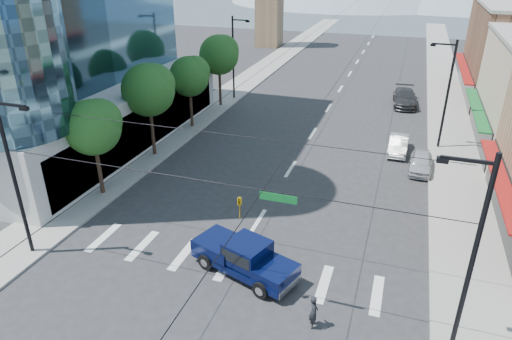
# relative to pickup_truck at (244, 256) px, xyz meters

# --- Properties ---
(ground) EXTENTS (160.00, 160.00, 0.00)m
(ground) POSITION_rel_pickup_truck_xyz_m (-0.88, -1.11, -1.02)
(ground) COLOR #28282B
(ground) RESTS_ON ground
(sidewalk_left) EXTENTS (4.00, 120.00, 0.15)m
(sidewalk_left) POSITION_rel_pickup_truck_xyz_m (-12.88, 38.89, -0.94)
(sidewalk_left) COLOR gray
(sidewalk_left) RESTS_ON ground
(sidewalk_right) EXTENTS (4.00, 120.00, 0.15)m
(sidewalk_right) POSITION_rel_pickup_truck_xyz_m (11.12, 38.89, -0.94)
(sidewalk_right) COLOR gray
(sidewalk_right) RESTS_ON ground
(tree_near) EXTENTS (3.65, 3.64, 6.71)m
(tree_near) POSITION_rel_pickup_truck_xyz_m (-11.95, 4.99, 3.97)
(tree_near) COLOR black
(tree_near) RESTS_ON ground
(tree_midnear) EXTENTS (4.09, 4.09, 7.52)m
(tree_midnear) POSITION_rel_pickup_truck_xyz_m (-11.95, 11.99, 4.58)
(tree_midnear) COLOR black
(tree_midnear) RESTS_ON ground
(tree_midfar) EXTENTS (3.65, 3.64, 6.71)m
(tree_midfar) POSITION_rel_pickup_truck_xyz_m (-11.95, 18.99, 3.97)
(tree_midfar) COLOR black
(tree_midfar) RESTS_ON ground
(tree_far) EXTENTS (4.09, 4.09, 7.52)m
(tree_far) POSITION_rel_pickup_truck_xyz_m (-11.95, 25.99, 4.58)
(tree_far) COLOR black
(tree_far) RESTS_ON ground
(signal_rig) EXTENTS (21.80, 0.20, 9.00)m
(signal_rig) POSITION_rel_pickup_truck_xyz_m (-0.69, -2.11, 3.63)
(signal_rig) COLOR black
(signal_rig) RESTS_ON ground
(lamp_pole_nw) EXTENTS (2.00, 0.25, 9.00)m
(lamp_pole_nw) POSITION_rel_pickup_truck_xyz_m (-11.55, 28.89, 3.92)
(lamp_pole_nw) COLOR black
(lamp_pole_nw) RESTS_ON ground
(lamp_pole_ne) EXTENTS (2.00, 0.25, 9.00)m
(lamp_pole_ne) POSITION_rel_pickup_truck_xyz_m (9.78, 20.89, 3.92)
(lamp_pole_ne) COLOR black
(lamp_pole_ne) RESTS_ON ground
(pickup_truck) EXTENTS (6.10, 3.80, 1.96)m
(pickup_truck) POSITION_rel_pickup_truck_xyz_m (0.00, 0.00, 0.00)
(pickup_truck) COLOR #070F38
(pickup_truck) RESTS_ON ground
(pedestrian) EXTENTS (0.56, 0.69, 1.64)m
(pedestrian) POSITION_rel_pickup_truck_xyz_m (4.18, -2.57, -0.20)
(pedestrian) COLOR black
(pedestrian) RESTS_ON ground
(parked_car_near) EXTENTS (1.76, 4.13, 1.39)m
(parked_car_near) POSITION_rel_pickup_truck_xyz_m (8.52, 15.73, -0.32)
(parked_car_near) COLOR silver
(parked_car_near) RESTS_ON ground
(parked_car_mid) EXTENTS (1.54, 4.21, 1.38)m
(parked_car_mid) POSITION_rel_pickup_truck_xyz_m (6.72, 18.83, -0.33)
(parked_car_mid) COLOR silver
(parked_car_mid) RESTS_ON ground
(parked_car_far) EXTENTS (2.84, 5.99, 1.69)m
(parked_car_far) POSITION_rel_pickup_truck_xyz_m (6.72, 32.47, -0.17)
(parked_car_far) COLOR #2F3032
(parked_car_far) RESTS_ON ground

